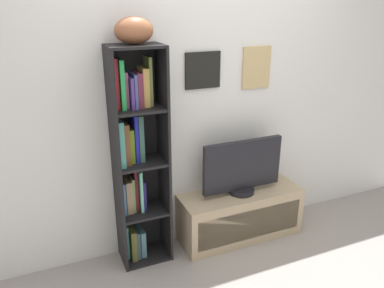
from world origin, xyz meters
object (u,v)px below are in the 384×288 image
(bookshelf, at_px, (135,158))
(television, at_px, (242,168))
(football, at_px, (134,30))
(tv_stand, at_px, (240,214))

(bookshelf, xyz_separation_m, television, (0.89, -0.08, -0.20))
(football, xyz_separation_m, tv_stand, (0.85, -0.05, -1.57))
(tv_stand, height_order, television, television)
(bookshelf, xyz_separation_m, tv_stand, (0.89, -0.08, -0.65))
(football, xyz_separation_m, television, (0.85, -0.04, -1.12))
(tv_stand, distance_m, television, 0.45)
(television, bearing_deg, bookshelf, 174.90)
(football, height_order, tv_stand, football)
(bookshelf, xyz_separation_m, football, (0.03, -0.03, 0.92))
(tv_stand, bearing_deg, bookshelf, 174.83)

